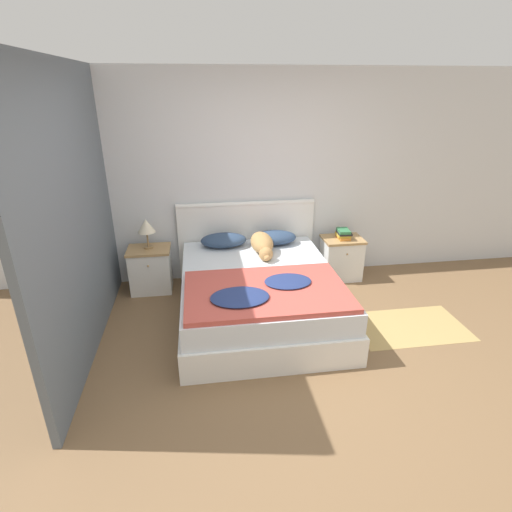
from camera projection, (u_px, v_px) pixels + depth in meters
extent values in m
plane|color=brown|center=(287.00, 377.00, 3.47)|extent=(16.00, 16.00, 0.00)
cube|color=silver|center=(253.00, 179.00, 4.91)|extent=(9.00, 0.06, 2.55)
cube|color=slate|center=(82.00, 210.00, 3.69)|extent=(0.06, 3.10, 2.55)
cube|color=white|center=(259.00, 304.00, 4.33)|extent=(1.65, 2.02, 0.30)
cube|color=silver|center=(259.00, 282.00, 4.23)|extent=(1.59, 1.96, 0.23)
cube|color=white|center=(247.00, 241.00, 5.14)|extent=(1.73, 0.04, 0.98)
cylinder|color=white|center=(246.00, 204.00, 4.94)|extent=(1.73, 0.06, 0.06)
cube|color=white|center=(151.00, 271.00, 4.86)|extent=(0.48, 0.36, 0.52)
cube|color=tan|center=(149.00, 250.00, 4.75)|extent=(0.50, 0.39, 0.03)
sphere|color=tan|center=(148.00, 266.00, 4.63)|extent=(0.02, 0.02, 0.02)
cube|color=white|center=(341.00, 259.00, 5.18)|extent=(0.48, 0.36, 0.52)
cube|color=tan|center=(343.00, 239.00, 5.07)|extent=(0.50, 0.39, 0.03)
sphere|color=tan|center=(347.00, 254.00, 4.95)|extent=(0.02, 0.02, 0.02)
ellipsoid|color=navy|center=(224.00, 240.00, 4.82)|extent=(0.55, 0.35, 0.16)
ellipsoid|color=navy|center=(274.00, 238.00, 4.91)|extent=(0.55, 0.35, 0.16)
cube|color=#BC4C42|center=(266.00, 291.00, 3.75)|extent=(1.52, 0.99, 0.05)
ellipsoid|color=navy|center=(240.00, 297.00, 3.56)|extent=(0.53, 0.39, 0.04)
ellipsoid|color=navy|center=(288.00, 281.00, 3.85)|extent=(0.46, 0.35, 0.04)
ellipsoid|color=tan|center=(262.00, 243.00, 4.69)|extent=(0.26, 0.52, 0.20)
sphere|color=tan|center=(266.00, 254.00, 4.43)|extent=(0.16, 0.16, 0.16)
ellipsoid|color=tan|center=(267.00, 258.00, 4.38)|extent=(0.07, 0.09, 0.06)
cone|color=tan|center=(262.00, 249.00, 4.42)|extent=(0.05, 0.05, 0.06)
cone|color=tan|center=(270.00, 249.00, 4.43)|extent=(0.05, 0.05, 0.06)
ellipsoid|color=tan|center=(262.00, 240.00, 4.92)|extent=(0.15, 0.23, 0.07)
cube|color=orange|center=(343.00, 237.00, 5.05)|extent=(0.14, 0.19, 0.03)
cube|color=gold|center=(343.00, 235.00, 5.05)|extent=(0.17, 0.19, 0.03)
cube|color=#232328|center=(344.00, 233.00, 5.03)|extent=(0.17, 0.20, 0.03)
cube|color=#337547|center=(344.00, 231.00, 5.01)|extent=(0.15, 0.21, 0.03)
cylinder|color=#9E7A4C|center=(149.00, 247.00, 4.76)|extent=(0.11, 0.11, 0.02)
cylinder|color=#9E7A4C|center=(148.00, 239.00, 4.72)|extent=(0.02, 0.02, 0.18)
cone|color=beige|center=(146.00, 226.00, 4.66)|extent=(0.21, 0.21, 0.16)
cube|color=tan|center=(409.00, 326.00, 4.20)|extent=(1.15, 0.70, 0.00)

